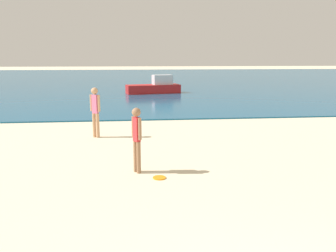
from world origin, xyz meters
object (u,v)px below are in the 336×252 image
frisbee (159,178)px  person_distant (95,109)px  boat_near (155,87)px  person_standing (137,136)px

frisbee → person_distant: person_distant is taller
frisbee → person_distant: 4.74m
boat_near → person_standing: bearing=73.7°
person_standing → frisbee: (0.49, -0.46, -0.88)m
person_standing → frisbee: size_ratio=5.28×
person_standing → person_distant: 4.03m
person_standing → person_distant: bearing=167.5°
boat_near → person_distant: bearing=66.8°
boat_near → frisbee: bearing=75.4°
person_standing → boat_near: person_standing is taller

